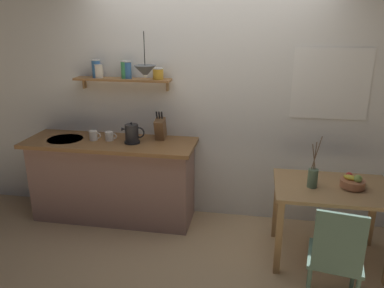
{
  "coord_description": "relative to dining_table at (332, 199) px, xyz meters",
  "views": [
    {
      "loc": [
        0.53,
        -3.32,
        2.16
      ],
      "look_at": [
        -0.1,
        0.25,
        0.95
      ],
      "focal_mm": 35.4,
      "sensor_mm": 36.0,
      "label": 1
    }
  ],
  "objects": [
    {
      "name": "ground_plane",
      "position": [
        -1.23,
        0.08,
        -0.62
      ],
      "size": [
        14.0,
        14.0,
        0.0
      ],
      "primitive_type": "plane",
      "color": "tan"
    },
    {
      "name": "back_wall",
      "position": [
        -1.03,
        0.73,
        0.73
      ],
      "size": [
        6.8,
        0.11,
        2.7
      ],
      "color": "white",
      "rests_on": "ground_plane"
    },
    {
      "name": "kitchen_counter",
      "position": [
        -2.23,
        0.4,
        -0.15
      ],
      "size": [
        1.83,
        0.63,
        0.92
      ],
      "color": "gray",
      "rests_on": "ground_plane"
    },
    {
      "name": "wall_shelf",
      "position": [
        -2.13,
        0.58,
        0.98
      ],
      "size": [
        1.04,
        0.2,
        0.32
      ],
      "color": "#9E6B3D"
    },
    {
      "name": "dining_table",
      "position": [
        0.0,
        0.0,
        0.0
      ],
      "size": [
        1.02,
        0.71,
        0.74
      ],
      "color": "tan",
      "rests_on": "ground_plane"
    },
    {
      "name": "dining_chair_near",
      "position": [
        -0.07,
        -0.71,
        -0.12
      ],
      "size": [
        0.45,
        0.46,
        0.9
      ],
      "color": "#4C6B5B",
      "rests_on": "ground_plane"
    },
    {
      "name": "fruit_bowl",
      "position": [
        0.16,
        0.0,
        0.17
      ],
      "size": [
        0.21,
        0.21,
        0.14
      ],
      "color": "#BC704C",
      "rests_on": "dining_table"
    },
    {
      "name": "twig_vase",
      "position": [
        -0.19,
        -0.04,
        0.21
      ],
      "size": [
        0.09,
        0.09,
        0.47
      ],
      "color": "#567056",
      "rests_on": "dining_table"
    },
    {
      "name": "electric_kettle",
      "position": [
        -1.97,
        0.36,
        0.4
      ],
      "size": [
        0.25,
        0.16,
        0.22
      ],
      "color": "black",
      "rests_on": "kitchen_counter"
    },
    {
      "name": "knife_block",
      "position": [
        -1.71,
        0.52,
        0.42
      ],
      "size": [
        0.1,
        0.19,
        0.32
      ],
      "color": "brown",
      "rests_on": "kitchen_counter"
    },
    {
      "name": "coffee_mug_by_sink",
      "position": [
        -2.41,
        0.38,
        0.35
      ],
      "size": [
        0.13,
        0.09,
        0.1
      ],
      "color": "white",
      "rests_on": "kitchen_counter"
    },
    {
      "name": "coffee_mug_spare",
      "position": [
        -2.24,
        0.4,
        0.35
      ],
      "size": [
        0.13,
        0.09,
        0.09
      ],
      "color": "white",
      "rests_on": "kitchen_counter"
    },
    {
      "name": "pendant_lamp",
      "position": [
        -1.8,
        0.34,
        1.05
      ],
      "size": [
        0.22,
        0.22,
        0.43
      ],
      "color": "black"
    }
  ]
}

